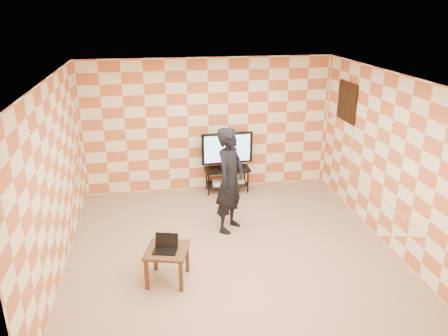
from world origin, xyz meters
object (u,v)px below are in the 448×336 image
Objects in this scene: tv_stand at (227,175)px; person at (230,180)px; side_table at (167,255)px; tv at (227,149)px.

tv_stand is 1.70m from person.
tv_stand is at bearing 28.77° from person.
side_table is at bearing 176.94° from person.
side_table is at bearing -114.84° from tv_stand.
person is (1.12, 1.33, 0.49)m from side_table.
tv_stand is at bearing 87.21° from tv.
side_table is (-1.36, -2.93, -0.51)m from tv.
tv is 0.58× the size of person.
tv_stand is 0.55m from tv.
tv_stand is at bearing 65.16° from side_table.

